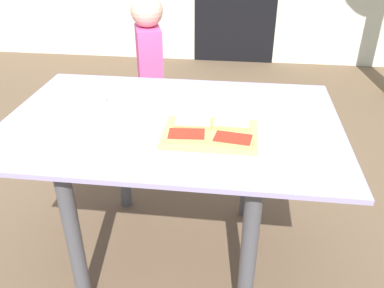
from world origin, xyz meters
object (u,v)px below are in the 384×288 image
Objects in this scene: child_left at (150,71)px; plate_white_left at (86,101)px; pizza_slice_far_left at (193,123)px; dining_table at (172,147)px; pizza_slice_near_right at (233,140)px; pizza_slice_far_right at (232,124)px; pizza_slice_near_left at (187,136)px; cutting_board at (210,134)px.

plate_white_left is at bearing -100.84° from child_left.
pizza_slice_far_left is 0.78× the size of plate_white_left.
dining_table is 9.06× the size of pizza_slice_far_left.
pizza_slice_far_right is at bearing 93.68° from pizza_slice_near_right.
pizza_slice_far_right is (0.25, -0.06, 0.16)m from dining_table.
pizza_slice_near_left is at bearing -70.08° from child_left.
child_left reaches higher than dining_table.
pizza_slice_far_left is at bearing 144.33° from cutting_board.
pizza_slice_far_left is at bearing -175.81° from pizza_slice_far_right.
plate_white_left is at bearing 148.95° from pizza_slice_near_left.
pizza_slice_near_left is at bearing -144.26° from pizza_slice_far_right.
pizza_slice_near_right is (0.26, -0.19, 0.16)m from dining_table.
dining_table is 8.93× the size of pizza_slice_near_left.
pizza_slice_near_left is 0.59m from plate_white_left.
plate_white_left is 0.74m from child_left.
pizza_slice_far_right reaches higher than plate_white_left.
pizza_slice_near_right is 0.17m from pizza_slice_near_left.
pizza_slice_far_left is at bearing 144.14° from pizza_slice_near_right.
pizza_slice_near_left is (0.09, -0.18, 0.16)m from dining_table.
pizza_slice_near_left reaches higher than plate_white_left.
cutting_board is 0.11m from pizza_slice_near_right.
cutting_board is 0.09m from pizza_slice_far_left.
pizza_slice_far_right is at bearing 39.16° from cutting_board.
cutting_board is 0.10m from pizza_slice_far_right.
pizza_slice_near_right is 1.05× the size of pizza_slice_far_left.
pizza_slice_far_right is 0.97× the size of pizza_slice_near_left.
cutting_board is 2.33× the size of pizza_slice_near_left.
plate_white_left is at bearing 156.95° from cutting_board.
plate_white_left is (-0.42, 0.13, 0.14)m from dining_table.
cutting_board is 0.10m from pizza_slice_near_left.
pizza_slice_far_right is 0.98× the size of pizza_slice_far_left.
child_left is (-0.28, 0.85, 0.03)m from dining_table.
pizza_slice_near_right is at bearing -3.54° from pizza_slice_near_left.
pizza_slice_far_right and pizza_slice_near_left have the same top height.
dining_table is 0.25m from pizza_slice_near_left.
pizza_slice_near_right is 0.75m from plate_white_left.
cutting_board is (0.17, -0.12, 0.14)m from dining_table.
pizza_slice_near_left is 0.14× the size of child_left.
pizza_slice_far_right is at bearing 35.74° from pizza_slice_near_left.
pizza_slice_near_left is (-0.16, -0.12, 0.00)m from pizza_slice_far_right.
cutting_board is 1.08m from child_left.
pizza_slice_far_left reaches higher than cutting_board.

